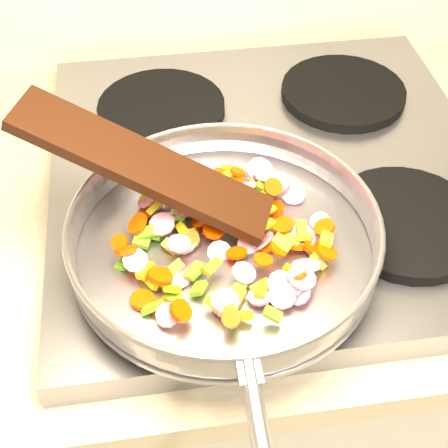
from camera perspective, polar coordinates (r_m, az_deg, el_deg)
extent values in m
cube|color=#939399|center=(0.87, 4.32, 4.49)|extent=(0.60, 0.60, 0.04)
cylinder|color=black|center=(0.74, -4.03, -2.14)|extent=(0.19, 0.19, 0.02)
cylinder|color=black|center=(0.80, 16.33, 0.17)|extent=(0.19, 0.19, 0.02)
cylinder|color=black|center=(0.95, -5.74, 10.49)|extent=(0.19, 0.19, 0.02)
cylinder|color=black|center=(1.00, 10.84, 11.76)|extent=(0.19, 0.19, 0.02)
cylinder|color=#9E9EA5|center=(0.72, 0.00, -2.19)|extent=(0.35, 0.35, 0.01)
torus|color=#9E9EA5|center=(0.71, 0.00, -0.87)|extent=(0.39, 0.39, 0.04)
torus|color=#9E9EA5|center=(0.69, 0.00, 0.23)|extent=(0.36, 0.36, 0.01)
cube|color=#9E9EA5|center=(0.59, 2.33, -13.56)|extent=(0.02, 0.03, 0.02)
cylinder|color=#E31650|center=(0.67, 6.78, -6.31)|extent=(0.03, 0.04, 0.02)
cylinder|color=#E31650|center=(0.77, -5.33, 3.78)|extent=(0.04, 0.04, 0.03)
cube|color=#63A91D|center=(0.73, -6.52, -0.99)|extent=(0.03, 0.02, 0.01)
cube|color=gold|center=(0.79, 0.90, 4.08)|extent=(0.02, 0.02, 0.02)
cube|color=gold|center=(0.67, -4.78, -5.92)|extent=(0.02, 0.02, 0.02)
cylinder|color=#E31650|center=(0.77, 4.85, 3.75)|extent=(0.04, 0.04, 0.01)
cube|color=gold|center=(0.78, -0.01, 4.33)|extent=(0.03, 0.01, 0.02)
cylinder|color=#E31650|center=(0.76, -1.72, 1.72)|extent=(0.04, 0.05, 0.03)
cylinder|color=#E31650|center=(0.67, 7.13, -4.90)|extent=(0.04, 0.04, 0.02)
cube|color=#63A91D|center=(0.71, 9.35, -1.34)|extent=(0.02, 0.03, 0.01)
cube|color=#63A91D|center=(0.74, -4.34, 0.59)|extent=(0.02, 0.02, 0.01)
cube|color=#63A91D|center=(0.73, 1.06, 1.71)|extent=(0.02, 0.02, 0.01)
cylinder|color=#E33900|center=(0.74, -2.02, 0.41)|extent=(0.03, 0.04, 0.02)
cube|color=#63A91D|center=(0.72, 6.22, -1.53)|extent=(0.03, 0.02, 0.02)
cube|color=gold|center=(0.69, -6.80, -5.17)|extent=(0.02, 0.03, 0.01)
cylinder|color=#E33900|center=(0.67, 6.72, -4.69)|extent=(0.03, 0.02, 0.02)
cylinder|color=#E31650|center=(0.68, -4.19, -4.83)|extent=(0.04, 0.04, 0.02)
cube|color=gold|center=(0.72, -3.85, -0.43)|extent=(0.02, 0.02, 0.02)
cylinder|color=#E33900|center=(0.63, 0.69, -8.60)|extent=(0.03, 0.03, 0.01)
cylinder|color=#E33900|center=(0.72, 6.51, -2.03)|extent=(0.04, 0.03, 0.02)
cylinder|color=#E31650|center=(0.65, -5.21, -8.26)|extent=(0.03, 0.03, 0.02)
cube|color=gold|center=(0.67, 4.48, -6.14)|extent=(0.02, 0.03, 0.01)
cube|color=#63A91D|center=(0.72, -7.12, -0.76)|extent=(0.02, 0.02, 0.02)
cube|color=#63A91D|center=(0.69, -4.44, -3.94)|extent=(0.02, 0.02, 0.01)
cylinder|color=#E31650|center=(0.69, 7.55, -3.76)|extent=(0.04, 0.04, 0.03)
cylinder|color=#E31650|center=(0.72, -3.67, -1.75)|extent=(0.04, 0.04, 0.01)
cylinder|color=#E31650|center=(0.76, -6.77, 2.27)|extent=(0.05, 0.04, 0.02)
cube|color=gold|center=(0.77, -6.94, 1.96)|extent=(0.02, 0.02, 0.02)
cylinder|color=#E31650|center=(0.76, -2.52, 2.04)|extent=(0.03, 0.03, 0.02)
cylinder|color=#E33900|center=(0.79, 0.86, 4.00)|extent=(0.03, 0.03, 0.02)
cube|color=#63A91D|center=(0.77, 3.41, 3.65)|extent=(0.02, 0.02, 0.01)
cube|color=gold|center=(0.71, -4.95, -2.08)|extent=(0.02, 0.02, 0.02)
cylinder|color=#E31650|center=(0.75, 8.74, 0.26)|extent=(0.03, 0.03, 0.02)
cylinder|color=#E31650|center=(0.68, 1.83, -4.48)|extent=(0.03, 0.03, 0.02)
cylinder|color=#E33900|center=(0.70, 1.16, -2.67)|extent=(0.03, 0.03, 0.01)
cube|color=gold|center=(0.68, -5.27, -5.18)|extent=(0.02, 0.02, 0.01)
cylinder|color=#E33900|center=(0.77, -3.60, 2.34)|extent=(0.03, 0.04, 0.02)
cube|color=#63A91D|center=(0.66, -6.52, -7.56)|extent=(0.03, 0.01, 0.02)
cube|color=gold|center=(0.74, -6.37, 1.47)|extent=(0.02, 0.02, 0.02)
cylinder|color=#E33900|center=(0.78, 1.28, 4.79)|extent=(0.03, 0.03, 0.01)
cube|color=#63A91D|center=(0.78, -6.84, 2.48)|extent=(0.02, 0.02, 0.01)
cube|color=gold|center=(0.76, 1.03, 2.37)|extent=(0.02, 0.01, 0.01)
cube|color=gold|center=(0.66, 3.45, -5.96)|extent=(0.02, 0.02, 0.01)
cube|color=#63A91D|center=(0.77, 3.85, 2.67)|extent=(0.02, 0.02, 0.01)
cylinder|color=#E33900|center=(0.79, 0.51, 4.04)|extent=(0.03, 0.03, 0.02)
cylinder|color=#E31650|center=(0.72, 3.44, -1.60)|extent=(0.03, 0.04, 0.03)
cube|color=#63A91D|center=(0.67, -2.33, -5.91)|extent=(0.02, 0.02, 0.02)
cylinder|color=#E31650|center=(0.70, -4.17, -1.84)|extent=(0.04, 0.04, 0.01)
cylinder|color=#E31650|center=(0.68, 6.82, -4.91)|extent=(0.04, 0.04, 0.02)
cylinder|color=#E31650|center=(0.66, 0.13, -7.41)|extent=(0.03, 0.03, 0.01)
cube|color=gold|center=(0.70, 8.63, -3.40)|extent=(0.02, 0.02, 0.02)
cylinder|color=#E33900|center=(0.70, 4.99, -2.26)|extent=(0.02, 0.02, 0.02)
cube|color=#63A91D|center=(0.67, 1.09, -5.96)|extent=(0.03, 0.02, 0.01)
cylinder|color=#E33900|center=(0.72, 3.98, -1.90)|extent=(0.03, 0.03, 0.01)
cube|color=gold|center=(0.72, -4.34, -2.02)|extent=(0.02, 0.02, 0.01)
cylinder|color=#E33900|center=(0.72, -7.93, 0.06)|extent=(0.03, 0.04, 0.03)
cube|color=gold|center=(0.68, -7.19, -4.24)|extent=(0.02, 0.03, 0.01)
cylinder|color=#E31650|center=(0.73, 6.99, -1.26)|extent=(0.05, 0.04, 0.03)
cube|color=gold|center=(0.77, -5.39, 2.99)|extent=(0.02, 0.02, 0.02)
cube|color=gold|center=(0.66, 1.37, -6.87)|extent=(0.02, 0.02, 0.01)
cube|color=#63A91D|center=(0.75, -0.68, 0.89)|extent=(0.02, 0.02, 0.02)
cylinder|color=#E31650|center=(0.75, -3.62, 1.30)|extent=(0.04, 0.04, 0.01)
cylinder|color=#E33900|center=(0.76, 4.50, 3.36)|extent=(0.03, 0.03, 0.02)
cylinder|color=#E33900|center=(0.70, 9.39, -2.52)|extent=(0.03, 0.03, 0.01)
cylinder|color=#E33900|center=(0.64, -3.98, -7.92)|extent=(0.03, 0.04, 0.03)
cylinder|color=#E33900|center=(0.67, -5.68, -7.84)|extent=(0.03, 0.03, 0.03)
cylinder|color=#E33900|center=(0.68, 3.60, -3.31)|extent=(0.03, 0.03, 0.01)
cylinder|color=#E33900|center=(0.71, -3.19, -1.39)|extent=(0.03, 0.03, 0.02)
cylinder|color=#E33900|center=(0.73, 5.42, -0.11)|extent=(0.04, 0.04, 0.01)
cube|color=#63A91D|center=(0.68, 3.39, -5.82)|extent=(0.03, 0.02, 0.01)
cylinder|color=#E31650|center=(0.66, 5.36, -6.54)|extent=(0.04, 0.04, 0.01)
cube|color=gold|center=(0.65, 1.54, -8.42)|extent=(0.03, 0.02, 0.02)
cylinder|color=#E31650|center=(0.79, -3.02, 3.29)|extent=(0.04, 0.04, 0.02)
cylinder|color=#E31650|center=(0.72, 7.47, -1.63)|extent=(0.03, 0.03, 0.02)
cube|color=gold|center=(0.70, 8.06, -3.68)|extent=(0.02, 0.02, 0.01)
cube|color=#63A91D|center=(0.70, 5.37, -1.67)|extent=(0.03, 0.02, 0.02)
cube|color=#63A91D|center=(0.64, 4.47, -8.22)|extent=(0.02, 0.02, 0.01)
cube|color=gold|center=(0.73, -3.28, -0.87)|extent=(0.02, 0.02, 0.02)
cube|color=#63A91D|center=(0.72, -7.55, -1.64)|extent=(0.02, 0.02, 0.01)
cylinder|color=#E31650|center=(0.65, 0.09, -7.05)|extent=(0.04, 0.04, 0.01)
cylinder|color=#E33900|center=(0.78, -0.31, 4.52)|extent=(0.02, 0.03, 0.02)
cube|color=#63A91D|center=(0.75, -3.35, 1.09)|extent=(0.03, 0.02, 0.02)
cube|color=gold|center=(0.79, 3.00, 4.17)|extent=(0.02, 0.02, 0.01)
cylinder|color=#E31650|center=(0.72, -5.70, -0.01)|extent=(0.04, 0.04, 0.01)
cube|color=#63A91D|center=(0.71, -9.17, -3.49)|extent=(0.02, 0.02, 0.01)
cube|color=gold|center=(0.77, -2.93, 3.68)|extent=(0.01, 0.02, 0.02)
cylinder|color=#E33900|center=(0.69, -6.99, -4.52)|extent=(0.04, 0.03, 0.02)
cylinder|color=#E33900|center=(0.72, -0.99, -0.62)|extent=(0.03, 0.03, 0.01)
cylinder|color=#E31650|center=(0.72, 2.16, -1.86)|extent=(0.03, 0.03, 0.02)
cube|color=gold|center=(0.71, -4.31, -2.15)|extent=(0.03, 0.02, 0.01)
cube|color=gold|center=(0.79, 0.70, 5.10)|extent=(0.03, 0.02, 0.01)
cylinder|color=#E31650|center=(0.69, -8.12, -3.31)|extent=(0.04, 0.04, 0.02)
cylinder|color=#E33900|center=(0.73, -9.52, -1.71)|extent=(0.03, 0.02, 0.02)
cube|color=gold|center=(0.73, 3.87, -0.06)|extent=(0.02, 0.02, 0.01)
cylinder|color=#E31650|center=(0.67, 5.28, -5.59)|extent=(0.04, 0.04, 0.03)
cylinder|color=#E33900|center=(0.67, -7.48, -6.89)|extent=(0.03, 0.03, 0.01)
cylinder|color=#E33900|center=(0.67, -5.84, -4.71)|extent=(0.04, 0.04, 0.02)
cylinder|color=#E33900|center=(0.76, 4.66, 1.31)|extent=(0.03, 0.03, 0.03)
cylinder|color=#E31650|center=(0.71, -0.42, -2.58)|extent=(0.04, 0.04, 0.02)
cube|color=#63A91D|center=(0.67, -4.79, -6.59)|extent=(0.02, 0.02, 0.02)
cylinder|color=#E33900|center=(0.72, 9.16, -0.34)|extent=(0.03, 0.03, 0.02)
cylinder|color=#E31650|center=(0.67, 5.93, -5.84)|extent=(0.03, 0.04, 0.03)
cube|color=gold|center=(0.77, 3.99, 2.83)|extent=(0.02, 0.03, 0.02)
cylinder|color=#E31650|center=(0.79, 3.30, 4.88)|extent=(0.05, 0.04, 0.02)
cube|color=#63A91D|center=(0.67, -0.08, -6.88)|extent=(0.02, 0.02, 0.02)
cube|color=gold|center=(0.67, -1.06, -3.90)|extent=(0.02, 0.02, 0.01)
cylinder|color=#E31650|center=(0.67, 3.36, -6.53)|extent=(0.04, 0.04, 0.02)
cylinder|color=#E33900|center=(0.72, 8.12, -2.07)|extent=(0.03, 0.03, 0.02)
cylinder|color=#E33900|center=(0.73, -1.41, 0.64)|extent=(0.03, 0.04, 0.03)
cube|color=#63A91D|center=(0.72, 7.33, -1.13)|extent=(0.02, 0.02, 0.01)
cube|color=gold|center=(0.70, 6.20, -4.36)|extent=(0.02, 0.02, 0.02)
cylinder|color=#E31650|center=(0.77, 6.38, 2.83)|extent=(0.04, 0.04, 0.02)
cylinder|color=#E33900|center=(0.75, -7.17, 1.00)|extent=(0.03, 0.03, 0.02)
cube|color=#63A91D|center=(0.68, -2.71, -4.28)|extent=(0.03, 0.03, 0.01)
cube|color=#63A91D|center=(0.64, 0.75, -8.05)|extent=(0.02, 0.02, 0.02)
cylinder|color=#E31650|center=(0.76, 1.99, 3.47)|extent=(0.03, 0.03, 0.02)
cube|color=gold|center=(0.74, 4.21, 1.24)|extent=(0.02, 0.02, 0.01)
cube|color=gold|center=(0.65, -0.87, -7.47)|extent=(0.02, 0.02, 0.01)
cylinder|color=#E33900|center=(0.69, -8.92, -2.40)|extent=(0.04, 0.03, 0.03)
cylinder|color=#E31650|center=(0.78, 3.85, 4.06)|extent=(0.04, 0.03, 0.04)
cylinder|color=#E31650|center=(0.80, 1.73, 4.36)|extent=(0.04, 0.03, 0.03)
cube|color=#63A91D|center=(0.77, 2.03, 2.49)|extent=(0.02, 0.02, 0.01)
cube|color=#63A91D|center=(0.76, -0.36, 3.64)|extent=(0.02, 0.02, 0.02)
cube|color=#63A91D|center=(0.72, 7.08, -0.54)|extent=(0.02, 0.02, 0.02)
cube|color=black|center=(0.72, -7.30, 5.32)|extent=(0.30, 0.18, 0.13)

